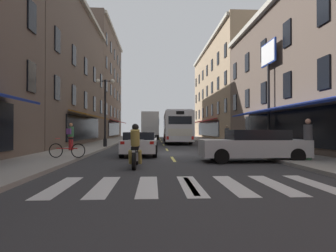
{
  "coord_description": "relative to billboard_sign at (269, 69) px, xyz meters",
  "views": [
    {
      "loc": [
        -0.95,
        -17.33,
        1.44
      ],
      "look_at": [
        0.55,
        12.24,
        1.8
      ],
      "focal_mm": 30.59,
      "sensor_mm": 36.0,
      "label": 1
    }
  ],
  "objects": [
    {
      "name": "ground_plane",
      "position": [
        -7.05,
        -2.14,
        -5.69
      ],
      "size": [
        34.8,
        80.0,
        0.1
      ],
      "primitive_type": "cube",
      "color": "#333335"
    },
    {
      "name": "lane_centre_dashes",
      "position": [
        -7.05,
        -2.39,
        -5.63
      ],
      "size": [
        0.14,
        73.9,
        0.01
      ],
      "color": "#DBCC4C",
      "rests_on": "ground"
    },
    {
      "name": "crosswalk_near",
      "position": [
        -7.05,
        -12.14,
        -5.63
      ],
      "size": [
        7.1,
        2.8,
        0.01
      ],
      "color": "silver",
      "rests_on": "ground"
    },
    {
      "name": "sidewalk_left",
      "position": [
        -12.95,
        -2.14,
        -5.57
      ],
      "size": [
        3.0,
        80.0,
        0.14
      ],
      "primitive_type": "cube",
      "color": "gray",
      "rests_on": "ground"
    },
    {
      "name": "sidewalk_right",
      "position": [
        -1.15,
        -2.14,
        -5.57
      ],
      "size": [
        3.0,
        80.0,
        0.14
      ],
      "primitive_type": "cube",
      "color": "gray",
      "rests_on": "ground"
    },
    {
      "name": "storefront_row_right",
      "position": [
        4.33,
        -0.05,
        0.65
      ],
      "size": [
        9.44,
        79.9,
        14.61
      ],
      "color": "brown",
      "rests_on": "ground"
    },
    {
      "name": "billboard_sign",
      "position": [
        0.0,
        0.0,
        0.0
      ],
      "size": [
        0.4,
        2.39,
        7.39
      ],
      "color": "black",
      "rests_on": "sidewalk_right"
    },
    {
      "name": "transit_bus",
      "position": [
        -5.54,
        11.26,
        -3.92
      ],
      "size": [
        2.83,
        11.62,
        3.27
      ],
      "color": "silver",
      "rests_on": "ground"
    },
    {
      "name": "box_truck",
      "position": [
        -8.44,
        22.59,
        -3.63
      ],
      "size": [
        2.51,
        7.44,
        3.88
      ],
      "color": "black",
      "rests_on": "ground"
    },
    {
      "name": "sedan_near",
      "position": [
        -8.59,
        31.64,
        -4.93
      ],
      "size": [
        2.06,
        4.37,
        1.39
      ],
      "color": "black",
      "rests_on": "ground"
    },
    {
      "name": "sedan_mid",
      "position": [
        -3.51,
        -6.82,
        -4.91
      ],
      "size": [
        4.66,
        1.92,
        1.43
      ],
      "color": "silver",
      "rests_on": "ground"
    },
    {
      "name": "sedan_far",
      "position": [
        -8.75,
        -3.27,
        -4.96
      ],
      "size": [
        1.99,
        4.69,
        1.29
      ],
      "color": "silver",
      "rests_on": "ground"
    },
    {
      "name": "motorcycle_rider",
      "position": [
        -8.69,
        -8.55,
        -4.93
      ],
      "size": [
        0.62,
        2.07,
        1.66
      ],
      "color": "black",
      "rests_on": "ground"
    },
    {
      "name": "bicycle_near",
      "position": [
        -11.96,
        -6.12,
        -5.14
      ],
      "size": [
        1.71,
        0.48,
        0.91
      ],
      "color": "black",
      "rests_on": "sidewalk_left"
    },
    {
      "name": "pedestrian_near",
      "position": [
        -13.19,
        -1.26,
        -4.59
      ],
      "size": [
        0.39,
        0.52,
        1.72
      ],
      "rotation": [
        0.0,
        0.0,
        6.02
      ],
      "color": "maroon",
      "rests_on": "sidewalk_left"
    },
    {
      "name": "pedestrian_mid",
      "position": [
        -2.04,
        3.47,
        -4.66
      ],
      "size": [
        0.36,
        0.36,
        1.64
      ],
      "rotation": [
        0.0,
        0.0,
        5.2
      ],
      "color": "#4C4C51",
      "rests_on": "sidewalk_right"
    },
    {
      "name": "pedestrian_far",
      "position": [
        -1.39,
        -7.55,
        -4.59
      ],
      "size": [
        0.36,
        0.36,
        1.76
      ],
      "rotation": [
        0.0,
        0.0,
        5.23
      ],
      "color": "#33663F",
      "rests_on": "sidewalk_right"
    },
    {
      "name": "street_lamp_twin",
      "position": [
        -11.69,
        2.52,
        -2.64
      ],
      "size": [
        1.42,
        0.32,
        5.15
      ],
      "color": "black",
      "rests_on": "sidewalk_left"
    }
  ]
}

